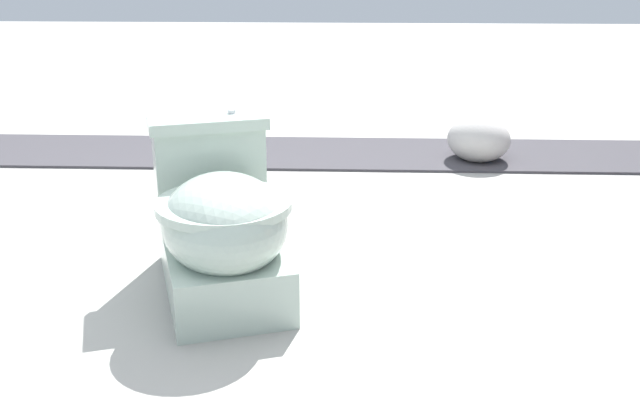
{
  "coord_description": "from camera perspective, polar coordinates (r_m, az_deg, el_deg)",
  "views": [
    {
      "loc": [
        2.2,
        0.3,
        1.05
      ],
      "look_at": [
        0.12,
        0.22,
        0.3
      ],
      "focal_mm": 42.0,
      "sensor_mm": 36.0,
      "label": 1
    }
  ],
  "objects": [
    {
      "name": "ground_plane",
      "position": [
        2.45,
        -5.01,
        -5.57
      ],
      "size": [
        14.0,
        14.0,
        0.0
      ],
      "primitive_type": "plane",
      "color": "#A8A59E"
    },
    {
      "name": "gravel_strip",
      "position": [
        3.73,
        5.21,
        3.53
      ],
      "size": [
        0.56,
        8.0,
        0.01
      ],
      "primitive_type": "cube",
      "color": "#423F44",
      "rests_on": "ground"
    },
    {
      "name": "toilet",
      "position": [
        2.26,
        -7.6,
        -1.83
      ],
      "size": [
        0.71,
        0.54,
        0.52
      ],
      "rotation": [
        0.0,
        0.0,
        0.31
      ],
      "color": "#B2C6B7",
      "rests_on": "ground"
    },
    {
      "name": "boulder_near",
      "position": [
        3.67,
        12.0,
        4.55
      ],
      "size": [
        0.42,
        0.42,
        0.22
      ],
      "primitive_type": "ellipsoid",
      "rotation": [
        0.0,
        0.0,
        0.83
      ],
      "color": "#B7B2AD",
      "rests_on": "ground"
    }
  ]
}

